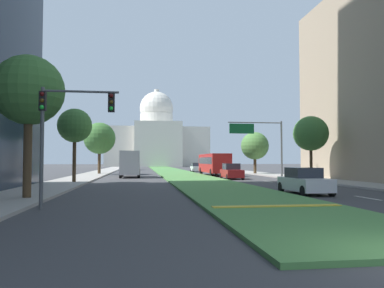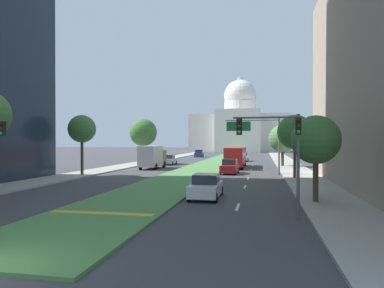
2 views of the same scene
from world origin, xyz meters
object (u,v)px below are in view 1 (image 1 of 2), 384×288
Objects in this scene: street_tree_right_far at (255,146)px; sedan_midblock at (231,172)px; traffic_light_near_left at (63,120)px; street_tree_left_far at (100,138)px; street_tree_left_near at (29,91)px; street_tree_right_mid at (311,134)px; street_tree_left_mid at (75,126)px; city_bus at (214,163)px; box_truck_delivery at (130,164)px; sedan_distant at (133,169)px; sedan_far_horizon at (197,168)px; capitol_building at (157,141)px; overhead_guide_sign at (261,137)px; sedan_lead_stopped at (304,181)px; sedan_very_far at (135,166)px.

street_tree_right_far is 15.10m from sedan_midblock.
street_tree_left_far reaches higher than traffic_light_near_left.
street_tree_right_mid is at bearing 33.67° from street_tree_left_near.
street_tree_left_near reaches higher than traffic_light_near_left.
street_tree_left_mid is at bearing -89.77° from street_tree_left_far.
street_tree_right_mid is at bearing -65.11° from city_bus.
street_tree_left_mid reaches higher than box_truck_delivery.
street_tree_left_mid is 12.60m from box_truck_delivery.
sedan_distant is 8.73m from box_truck_delivery.
street_tree_left_far is at bearing -145.52° from sedan_far_horizon.
box_truck_delivery is at bearing 67.13° from street_tree_left_mid.
street_tree_right_mid is at bearing -83.47° from capitol_building.
sedan_far_horizon is at bearing 61.90° from box_truck_delivery.
street_tree_left_mid reaches higher than sedan_far_horizon.
street_tree_left_far reaches higher than overhead_guide_sign.
sedan_lead_stopped is at bearing -64.89° from box_truck_delivery.
overhead_guide_sign is at bearing -83.44° from sedan_far_horizon.
sedan_very_far is at bearing 124.75° from sedan_far_horizon.
capitol_building is 5.41× the size of overhead_guide_sign.
sedan_distant is at bearing 76.15° from street_tree_left_mid.
street_tree_left_near is at bearing 123.19° from traffic_light_near_left.
street_tree_right_mid reaches higher than street_tree_right_far.
sedan_very_far is (-18.22, 48.23, -3.96)m from street_tree_right_mid.
sedan_far_horizon is 19.93m from sedan_very_far.
box_truck_delivery is (4.58, 25.67, -4.02)m from street_tree_left_near.
capitol_building is 68.25m from sedan_far_horizon.
city_bus reaches higher than sedan_far_horizon.
street_tree_left_far reaches higher than sedan_midblock.
box_truck_delivery reaches higher than sedan_midblock.
sedan_midblock is 1.03× the size of sedan_far_horizon.
traffic_light_near_left reaches higher than sedan_far_horizon.
sedan_distant is at bearing -17.83° from street_tree_left_far.
street_tree_left_mid reaches higher than street_tree_right_far.
sedan_very_far is (4.87, 27.52, -4.51)m from street_tree_left_far.
street_tree_left_far reaches higher than sedan_distant.
box_truck_delivery is at bearing -157.38° from street_tree_right_far.
street_tree_left_near is 63.83m from sedan_very_far.
box_truck_delivery is at bearing -94.45° from capitol_building.
capitol_building reaches higher than sedan_lead_stopped.
sedan_lead_stopped is 18.60m from sedan_midblock.
street_tree_right_mid is at bearing -41.89° from street_tree_left_far.
sedan_far_horizon is at bearing 75.14° from traffic_light_near_left.
overhead_guide_sign is 46.27m from sedan_very_far.
street_tree_right_mid is at bearing 62.86° from sedan_lead_stopped.
street_tree_left_far is at bearing 90.33° from street_tree_left_near.
street_tree_right_far is at bearing -6.82° from street_tree_left_far.
traffic_light_near_left is 0.68× the size of street_tree_left_far.
sedan_distant is 0.93× the size of sedan_very_far.
sedan_very_far is 34.99m from city_bus.
street_tree_right_mid reaches higher than sedan_far_horizon.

